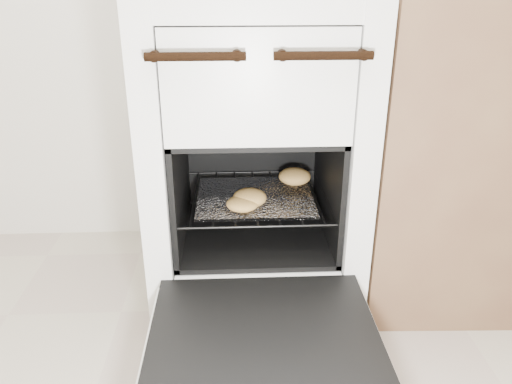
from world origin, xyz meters
TOP-DOWN VIEW (x-y plane):
  - stove at (0.07, 1.18)m, footprint 0.58×0.65m
  - oven_door at (0.07, 0.69)m, footprint 0.52×0.41m
  - oven_rack at (0.07, 1.11)m, footprint 0.42×0.41m
  - foil_sheet at (0.07, 1.09)m, footprint 0.33×0.29m
  - baked_rolls at (0.11, 1.09)m, footprint 0.26×0.27m

SIDE VIEW (x-z plane):
  - oven_door at x=0.07m, z-range 0.18..0.21m
  - oven_rack at x=0.07m, z-range 0.34..0.34m
  - foil_sheet at x=0.07m, z-range 0.34..0.35m
  - baked_rolls at x=0.11m, z-range 0.35..0.40m
  - stove at x=0.07m, z-range -0.01..0.88m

